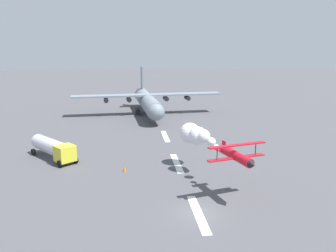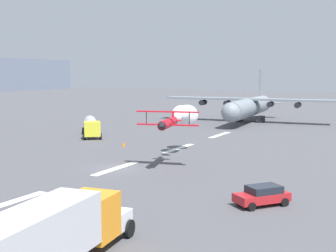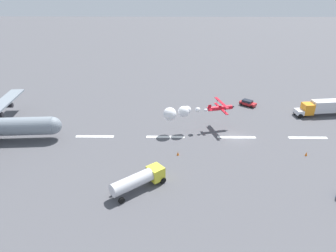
{
  "view_description": "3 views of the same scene",
  "coord_description": "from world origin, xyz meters",
  "px_view_note": "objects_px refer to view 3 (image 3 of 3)",
  "views": [
    {
      "loc": [
        -29.8,
        6.43,
        15.79
      ],
      "look_at": [
        25.54,
        0.0,
        2.89
      ],
      "focal_mm": 36.39,
      "sensor_mm": 36.0,
      "label": 1
    },
    {
      "loc": [
        -39.51,
        -26.97,
        9.95
      ],
      "look_at": [
        3.12,
        -4.52,
        4.42
      ],
      "focal_mm": 49.17,
      "sensor_mm": 36.0,
      "label": 2
    },
    {
      "loc": [
        13.68,
        55.8,
        29.97
      ],
      "look_at": [
        14.37,
        -0.82,
        2.14
      ],
      "focal_mm": 32.25,
      "sensor_mm": 36.0,
      "label": 3
    }
  ],
  "objects_px": {
    "stunt_biplane_red": "(181,112)",
    "traffic_cone_near": "(306,154)",
    "traffic_cone_far": "(178,153)",
    "fuel_tanker_truck": "(139,180)",
    "followme_car_yellow": "(248,103)",
    "semi_truck_orange": "(328,107)"
  },
  "relations": [
    {
      "from": "stunt_biplane_red",
      "to": "followme_car_yellow",
      "type": "distance_m",
      "value": 23.78
    },
    {
      "from": "traffic_cone_near",
      "to": "fuel_tanker_truck",
      "type": "bearing_deg",
      "value": 18.76
    },
    {
      "from": "semi_truck_orange",
      "to": "traffic_cone_far",
      "type": "xyz_separation_m",
      "value": [
        36.57,
        19.16,
        -1.76
      ]
    },
    {
      "from": "traffic_cone_near",
      "to": "traffic_cone_far",
      "type": "height_order",
      "value": "same"
    },
    {
      "from": "semi_truck_orange",
      "to": "fuel_tanker_truck",
      "type": "distance_m",
      "value": 51.97
    },
    {
      "from": "stunt_biplane_red",
      "to": "traffic_cone_near",
      "type": "relative_size",
      "value": 20.89
    },
    {
      "from": "traffic_cone_far",
      "to": "stunt_biplane_red",
      "type": "bearing_deg",
      "value": -94.72
    },
    {
      "from": "stunt_biplane_red",
      "to": "followme_car_yellow",
      "type": "xyz_separation_m",
      "value": [
        -17.82,
        -15.25,
        -3.9
      ]
    },
    {
      "from": "traffic_cone_far",
      "to": "traffic_cone_near",
      "type": "bearing_deg",
      "value": -179.73
    },
    {
      "from": "fuel_tanker_truck",
      "to": "followme_car_yellow",
      "type": "relative_size",
      "value": 1.96
    },
    {
      "from": "semi_truck_orange",
      "to": "stunt_biplane_red",
      "type": "bearing_deg",
      "value": 15.13
    },
    {
      "from": "fuel_tanker_truck",
      "to": "traffic_cone_far",
      "type": "distance_m",
      "value": 12.07
    },
    {
      "from": "stunt_biplane_red",
      "to": "fuel_tanker_truck",
      "type": "height_order",
      "value": "stunt_biplane_red"
    },
    {
      "from": "semi_truck_orange",
      "to": "traffic_cone_far",
      "type": "relative_size",
      "value": 20.16
    },
    {
      "from": "followme_car_yellow",
      "to": "traffic_cone_near",
      "type": "bearing_deg",
      "value": 102.51
    },
    {
      "from": "fuel_tanker_truck",
      "to": "traffic_cone_far",
      "type": "relative_size",
      "value": 11.38
    },
    {
      "from": "stunt_biplane_red",
      "to": "traffic_cone_near",
      "type": "height_order",
      "value": "stunt_biplane_red"
    },
    {
      "from": "followme_car_yellow",
      "to": "traffic_cone_far",
      "type": "bearing_deg",
      "value": 53.05
    },
    {
      "from": "stunt_biplane_red",
      "to": "traffic_cone_near",
      "type": "bearing_deg",
      "value": 158.09
    },
    {
      "from": "stunt_biplane_red",
      "to": "semi_truck_orange",
      "type": "relative_size",
      "value": 1.04
    },
    {
      "from": "traffic_cone_near",
      "to": "followme_car_yellow",
      "type": "bearing_deg",
      "value": -77.49
    },
    {
      "from": "traffic_cone_near",
      "to": "stunt_biplane_red",
      "type": "bearing_deg",
      "value": -21.91
    }
  ]
}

